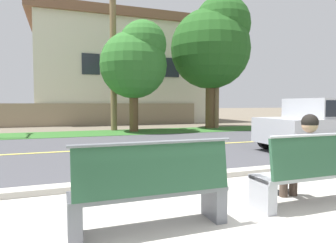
{
  "coord_description": "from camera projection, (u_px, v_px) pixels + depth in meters",
  "views": [
    {
      "loc": [
        -2.09,
        -2.57,
        1.39
      ],
      "look_at": [
        0.17,
        3.56,
        1.0
      ],
      "focal_mm": 32.1,
      "sensor_mm": 36.0,
      "label": 1
    }
  ],
  "objects": [
    {
      "name": "bench_left",
      "position": [
        151.0,
        190.0,
        3.25
      ],
      "size": [
        1.74,
        0.48,
        1.01
      ],
      "color": "slate",
      "rests_on": "ground_plane"
    },
    {
      "name": "garden_wall",
      "position": [
        101.0,
        114.0,
        19.17
      ],
      "size": [
        13.0,
        0.36,
        1.4
      ],
      "primitive_type": "cube",
      "color": "gray",
      "rests_on": "ground_plane"
    },
    {
      "name": "far_verge_grass",
      "position": [
        105.0,
        133.0,
        14.15
      ],
      "size": [
        48.0,
        2.8,
        0.02
      ],
      "primitive_type": "cube",
      "color": "#2D6026",
      "rests_on": "ground_plane"
    },
    {
      "name": "bench_right",
      "position": [
        315.0,
        173.0,
        4.05
      ],
      "size": [
        1.74,
        0.48,
        1.01
      ],
      "color": "#9EA0A8",
      "rests_on": "ground_plane"
    },
    {
      "name": "seated_person_grey",
      "position": [
        304.0,
        155.0,
        4.18
      ],
      "size": [
        0.52,
        0.68,
        1.25
      ],
      "color": "#47382D",
      "rests_on": "ground_plane"
    },
    {
      "name": "house_across_street",
      "position": [
        123.0,
        71.0,
        22.71
      ],
      "size": [
        12.98,
        6.91,
        7.62
      ],
      "color": "beige",
      "rests_on": "ground_plane"
    },
    {
      "name": "shade_tree_left",
      "position": [
        213.0,
        43.0,
        16.68
      ],
      "size": [
        4.43,
        4.43,
        7.31
      ],
      "color": "brown",
      "rests_on": "ground_plane"
    },
    {
      "name": "road_centre_line",
      "position": [
        130.0,
        148.0,
        9.3
      ],
      "size": [
        48.0,
        0.14,
        0.01
      ],
      "primitive_type": "cube",
      "color": "#E0CC4C",
      "rests_on": "ground_plane"
    },
    {
      "name": "shade_tree_far_left",
      "position": [
        136.0,
        60.0,
        14.6
      ],
      "size": [
        3.28,
        3.28,
        5.4
      ],
      "color": "brown",
      "rests_on": "ground_plane"
    },
    {
      "name": "sidewalk_pavement",
      "position": [
        246.0,
        219.0,
        3.59
      ],
      "size": [
        44.0,
        3.6,
        0.01
      ],
      "primitive_type": "cube",
      "color": "#B7B2A8",
      "rests_on": "ground_plane"
    },
    {
      "name": "curb_edge",
      "position": [
        182.0,
        178.0,
        5.41
      ],
      "size": [
        44.0,
        0.3,
        0.11
      ],
      "primitive_type": "cube",
      "color": "#ADA89E",
      "rests_on": "ground_plane"
    },
    {
      "name": "street_asphalt",
      "position": [
        130.0,
        148.0,
        9.3
      ],
      "size": [
        52.0,
        8.0,
        0.01
      ],
      "primitive_type": "cube",
      "color": "#424247",
      "rests_on": "ground_plane"
    },
    {
      "name": "car_silver_far",
      "position": [
        330.0,
        122.0,
        8.91
      ],
      "size": [
        4.3,
        1.86,
        1.54
      ],
      "color": "#B2B5BC",
      "rests_on": "ground_plane"
    },
    {
      "name": "ground_plane",
      "position": [
        121.0,
        143.0,
        10.71
      ],
      "size": [
        140.0,
        140.0,
        0.0
      ],
      "primitive_type": "plane",
      "color": "#665B4C"
    }
  ]
}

